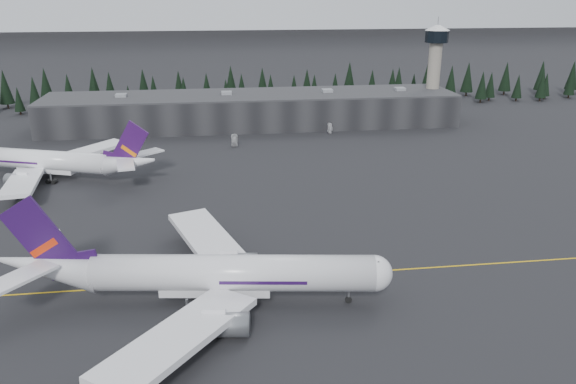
{
  "coord_description": "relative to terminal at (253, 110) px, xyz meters",
  "views": [
    {
      "loc": [
        -15.53,
        -94.87,
        50.68
      ],
      "look_at": [
        0.0,
        20.0,
        9.0
      ],
      "focal_mm": 35.0,
      "sensor_mm": 36.0,
      "label": 1
    }
  ],
  "objects": [
    {
      "name": "treeline",
      "position": [
        0.0,
        37.0,
        1.2
      ],
      "size": [
        360.0,
        20.0,
        15.0
      ],
      "primitive_type": "cube",
      "color": "black",
      "rests_on": "ground"
    },
    {
      "name": "terminal",
      "position": [
        0.0,
        0.0,
        0.0
      ],
      "size": [
        160.0,
        30.0,
        12.6
      ],
      "color": "black",
      "rests_on": "ground"
    },
    {
      "name": "mountain_ridge",
      "position": [
        0.0,
        875.0,
        -6.3
      ],
      "size": [
        4400.0,
        900.0,
        420.0
      ],
      "primitive_type": null,
      "color": "white",
      "rests_on": "ground"
    },
    {
      "name": "ground",
      "position": [
        0.0,
        -125.0,
        -6.3
      ],
      "size": [
        1400.0,
        1400.0,
        0.0
      ],
      "primitive_type": "plane",
      "color": "black",
      "rests_on": "ground"
    },
    {
      "name": "taxiline",
      "position": [
        0.0,
        -127.0,
        -6.29
      ],
      "size": [
        400.0,
        0.4,
        0.02
      ],
      "primitive_type": "cube",
      "color": "gold",
      "rests_on": "ground"
    },
    {
      "name": "gse_vehicle_b",
      "position": [
        27.86,
        -17.53,
        -5.59
      ],
      "size": [
        4.43,
        3.46,
        1.41
      ],
      "primitive_type": "imported",
      "rotation": [
        0.0,
        0.0,
        -1.06
      ],
      "color": "white",
      "rests_on": "ground"
    },
    {
      "name": "jet_main",
      "position": [
        -19.17,
        -133.94,
        -0.77
      ],
      "size": [
        66.5,
        61.0,
        19.62
      ],
      "rotation": [
        0.0,
        0.0,
        -0.14
      ],
      "color": "silver",
      "rests_on": "ground"
    },
    {
      "name": "control_tower",
      "position": [
        75.0,
        3.0,
        17.11
      ],
      "size": [
        10.0,
        10.0,
        37.7
      ],
      "color": "gray",
      "rests_on": "ground"
    },
    {
      "name": "gse_vehicle_a",
      "position": [
        -8.66,
        -31.96,
        -5.66
      ],
      "size": [
        2.61,
        4.78,
        1.27
      ],
      "primitive_type": "imported",
      "rotation": [
        0.0,
        0.0,
        -0.11
      ],
      "color": "#B8B8BA",
      "rests_on": "ground"
    },
    {
      "name": "jet_parked",
      "position": [
        -60.81,
        -59.86,
        -1.21
      ],
      "size": [
        59.54,
        53.4,
        18.07
      ],
      "rotation": [
        0.0,
        0.0,
        2.8
      ],
      "color": "white",
      "rests_on": "ground"
    }
  ]
}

